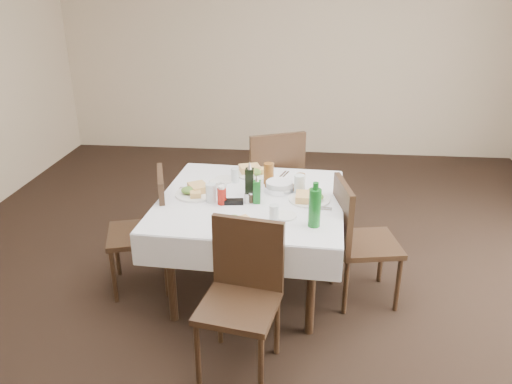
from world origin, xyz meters
TOP-DOWN VIEW (x-y plane):
  - ground_plane at (0.00, 0.00)m, footprint 7.00×7.00m
  - room_shell at (0.00, 0.00)m, footprint 6.04×7.04m
  - dining_table at (-0.13, 0.12)m, footprint 1.38×1.38m
  - chair_north at (-0.03, 0.95)m, footprint 0.64×0.64m
  - chair_south at (-0.09, -0.67)m, footprint 0.51×0.51m
  - chair_east at (0.63, 0.06)m, footprint 0.51×0.51m
  - chair_west at (-0.90, 0.09)m, footprint 0.55×0.55m
  - meal_north at (-0.16, 0.59)m, footprint 0.31×0.31m
  - meal_south at (-0.18, -0.33)m, footprint 0.25×0.25m
  - meal_east at (0.29, 0.11)m, footprint 0.30×0.30m
  - meal_west at (-0.54, 0.14)m, footprint 0.30×0.30m
  - side_plate_a at (-0.37, 0.44)m, footprint 0.17×0.17m
  - side_plate_b at (0.13, -0.17)m, footprint 0.16×0.16m
  - water_n at (-0.29, 0.41)m, footprint 0.06×0.06m
  - water_s at (0.06, -0.24)m, footprint 0.06×0.06m
  - water_e at (0.22, 0.22)m, footprint 0.08×0.08m
  - water_w at (-0.40, 0.02)m, footprint 0.07×0.07m
  - iced_tea_a at (-0.02, 0.41)m, footprint 0.08×0.08m
  - iced_tea_b at (0.22, 0.27)m, footprint 0.07×0.07m
  - bread_basket at (0.07, 0.27)m, footprint 0.22×0.22m
  - oil_cruet_dark at (-0.14, 0.17)m, footprint 0.06×0.06m
  - oil_cruet_green at (-0.08, 0.04)m, footprint 0.05×0.05m
  - ketchup_bottle at (-0.32, -0.01)m, footprint 0.06×0.06m
  - salt_shaker at (-0.15, 0.02)m, footprint 0.03×0.03m
  - pepper_shaker at (-0.12, 0.04)m, footprint 0.03×0.03m
  - coffee_mug at (-0.39, 0.16)m, footprint 0.15×0.14m
  - sunglasses at (-0.25, -0.00)m, footprint 0.17×0.07m
  - green_bottle at (0.32, -0.28)m, footprint 0.08×0.08m
  - sugar_caddy at (0.25, 0.07)m, footprint 0.10×0.06m
  - cutlery_n at (0.09, 0.60)m, footprint 0.08×0.16m
  - cutlery_s at (-0.28, -0.31)m, footprint 0.08×0.20m
  - cutlery_e at (0.35, -0.02)m, footprint 0.19×0.06m
  - cutlery_w at (-0.61, 0.24)m, footprint 0.16×0.04m

SIDE VIEW (x-z plane):
  - ground_plane at x=0.00m, z-range 0.00..0.00m
  - chair_west at x=-0.90m, z-range 0.07..0.99m
  - chair_east at x=0.63m, z-range 0.07..1.00m
  - chair_south at x=-0.09m, z-range 0.07..1.00m
  - chair_north at x=-0.03m, z-range 0.07..1.10m
  - dining_table at x=-0.13m, z-range 0.30..1.06m
  - cutlery_n at x=0.09m, z-range 0.76..0.77m
  - cutlery_w at x=-0.61m, z-range 0.76..0.77m
  - cutlery_e at x=0.35m, z-range 0.76..0.77m
  - cutlery_s at x=-0.28m, z-range 0.76..0.77m
  - side_plate_b at x=0.13m, z-range 0.76..0.77m
  - side_plate_a at x=-0.37m, z-range 0.76..0.77m
  - sunglasses at x=-0.25m, z-range 0.76..0.80m
  - meal_south at x=-0.18m, z-range 0.76..0.81m
  - sugar_caddy at x=0.25m, z-range 0.76..0.81m
  - meal_east at x=0.29m, z-range 0.76..0.82m
  - meal_west at x=-0.54m, z-range 0.76..0.82m
  - meal_north at x=-0.16m, z-range 0.75..0.82m
  - bread_basket at x=0.07m, z-range 0.76..0.83m
  - salt_shaker at x=-0.15m, z-range 0.76..0.84m
  - pepper_shaker at x=-0.12m, z-range 0.76..0.84m
  - coffee_mug at x=-0.39m, z-range 0.76..0.86m
  - water_n at x=-0.29m, z-range 0.76..0.87m
  - water_s at x=0.06m, z-range 0.76..0.88m
  - ketchup_bottle at x=-0.32m, z-range 0.76..0.89m
  - water_w at x=-0.40m, z-range 0.76..0.90m
  - iced_tea_b at x=0.22m, z-range 0.76..0.90m
  - water_e at x=0.22m, z-range 0.76..0.91m
  - iced_tea_a at x=-0.02m, z-range 0.76..0.93m
  - oil_cruet_green at x=-0.08m, z-range 0.75..0.96m
  - oil_cruet_dark at x=-0.14m, z-range 0.74..1.00m
  - green_bottle at x=0.32m, z-range 0.74..1.04m
  - room_shell at x=0.00m, z-range 0.31..3.11m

